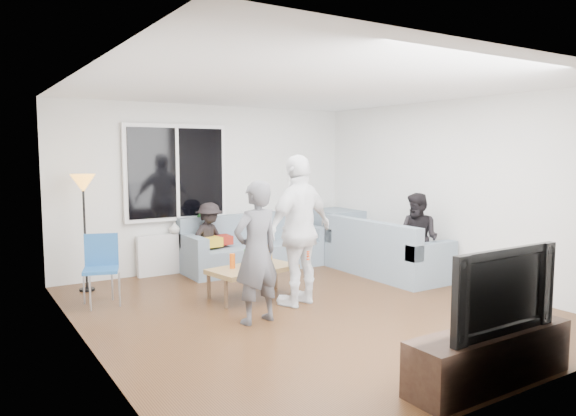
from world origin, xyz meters
TOP-DOWN VIEW (x-y plane):
  - floor at (0.00, 0.00)m, footprint 5.00×5.50m
  - ceiling at (0.00, 0.00)m, footprint 5.00×5.50m
  - wall_back at (0.00, 2.77)m, footprint 5.00×0.04m
  - wall_front at (0.00, -2.77)m, footprint 5.00×0.04m
  - wall_left at (-2.52, 0.00)m, footprint 0.04×5.50m
  - wall_right at (2.52, 0.00)m, footprint 0.04×5.50m
  - window_frame at (-0.60, 2.69)m, footprint 1.62×0.06m
  - window_glass at (-0.60, 2.65)m, footprint 1.50×0.02m
  - window_mullion at (-0.60, 2.64)m, footprint 0.05×0.03m
  - radiator at (-0.60, 2.65)m, footprint 1.30×0.12m
  - potted_plant at (-0.28, 2.62)m, footprint 0.20×0.17m
  - vase at (-0.67, 2.62)m, footprint 0.19×0.19m
  - sofa_back_section at (0.53, 2.27)m, footprint 2.30×0.85m
  - sofa_right_section at (2.02, 0.83)m, footprint 2.00×0.85m
  - sofa_corner at (2.22, 2.27)m, footprint 0.85×0.85m
  - cushion_yellow at (-0.30, 2.25)m, footprint 0.40×0.35m
  - cushion_red at (-0.07, 2.33)m, footprint 0.38×0.33m
  - coffee_table at (-0.33, 0.78)m, footprint 1.19×0.78m
  - pitcher at (-0.35, 0.77)m, footprint 0.17×0.17m
  - side_chair at (-2.05, 1.45)m, footprint 0.50×0.50m
  - floor_lamp at (-2.05, 2.28)m, footprint 0.32×0.32m
  - player_left at (-0.77, -0.13)m, footprint 0.61×0.45m
  - player_right at (0.02, 0.20)m, footprint 1.16×0.72m
  - spectator_right at (2.02, 0.19)m, footprint 0.60×0.71m
  - spectator_back at (-0.24, 2.30)m, footprint 0.81×0.62m
  - tv_console at (0.06, -2.50)m, footprint 1.60×0.40m
  - television at (0.06, -2.50)m, footprint 1.19×0.16m
  - bottle_b at (-0.45, 0.68)m, footprint 0.08×0.08m
  - bottle_e at (-0.02, 0.92)m, footprint 0.07×0.07m
  - bottle_d at (-0.14, 0.66)m, footprint 0.07×0.07m
  - bottle_a at (-0.58, 0.84)m, footprint 0.07×0.07m
  - bottle_c at (-0.30, 0.95)m, footprint 0.07×0.07m

SIDE VIEW (x-z plane):
  - floor at x=0.00m, z-range -0.04..0.00m
  - coffee_table at x=-0.33m, z-range 0.00..0.40m
  - tv_console at x=0.06m, z-range 0.00..0.44m
  - radiator at x=-0.60m, z-range 0.00..0.62m
  - sofa_back_section at x=0.53m, z-range 0.00..0.85m
  - sofa_right_section at x=2.02m, z-range 0.00..0.85m
  - sofa_corner at x=2.22m, z-range 0.00..0.85m
  - side_chair at x=-2.05m, z-range 0.00..0.86m
  - pitcher at x=-0.35m, z-range 0.40..0.57m
  - bottle_a at x=-0.58m, z-range 0.40..0.59m
  - cushion_yellow at x=-0.30m, z-range 0.44..0.58m
  - cushion_red at x=-0.07m, z-range 0.45..0.57m
  - bottle_c at x=-0.30m, z-range 0.40..0.62m
  - bottle_e at x=-0.02m, z-range 0.40..0.63m
  - bottle_b at x=-0.45m, z-range 0.40..0.65m
  - bottle_d at x=-0.14m, z-range 0.40..0.68m
  - spectator_back at x=-0.24m, z-range 0.00..1.10m
  - spectator_right at x=2.02m, z-range 0.00..1.29m
  - vase at x=-0.67m, z-range 0.62..0.80m
  - floor_lamp at x=-2.05m, z-range 0.00..1.56m
  - player_left at x=-0.77m, z-range 0.00..1.56m
  - television at x=0.06m, z-range 0.44..1.12m
  - potted_plant at x=-0.28m, z-range 0.62..0.97m
  - player_right at x=0.02m, z-range 0.00..1.83m
  - wall_back at x=0.00m, z-range 0.00..2.60m
  - wall_front at x=0.00m, z-range 0.00..2.60m
  - wall_left at x=-2.52m, z-range 0.00..2.60m
  - wall_right at x=2.52m, z-range 0.00..2.60m
  - window_frame at x=-0.60m, z-range 0.81..2.29m
  - window_glass at x=-0.60m, z-range 0.88..2.23m
  - window_mullion at x=-0.60m, z-range 0.88..2.23m
  - ceiling at x=0.00m, z-range 2.60..2.64m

